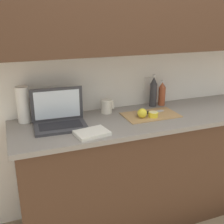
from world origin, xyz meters
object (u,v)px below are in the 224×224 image
at_px(bottle_oil_tall, 153,92).
at_px(knife, 147,113).
at_px(laptop, 59,117).
at_px(cutting_board, 151,115).
at_px(bottle_green_soda, 162,94).
at_px(paper_towel_roll, 23,105).
at_px(lemon_half_cut, 153,114).
at_px(lemon_whole_beside, 142,113).
at_px(measuring_cup, 106,106).

bearing_deg(bottle_oil_tall, knife, -130.33).
distance_m(laptop, cutting_board, 0.73).
bearing_deg(cutting_board, bottle_green_soda, 43.73).
height_order(knife, paper_towel_roll, paper_towel_roll).
bearing_deg(lemon_half_cut, lemon_whole_beside, 171.68).
relative_size(laptop, measuring_cup, 3.42).
bearing_deg(bottle_oil_tall, laptop, -169.25).
height_order(knife, bottle_oil_tall, bottle_oil_tall).
bearing_deg(lemon_half_cut, bottle_oil_tall, 61.87).
xyz_separation_m(cutting_board, measuring_cup, (-0.31, 0.19, 0.05)).
bearing_deg(cutting_board, bottle_oil_tall, 57.69).
distance_m(lemon_whole_beside, measuring_cup, 0.31).
bearing_deg(lemon_half_cut, paper_towel_roll, 164.16).
distance_m(lemon_half_cut, bottle_oil_tall, 0.32).
relative_size(measuring_cup, paper_towel_roll, 0.41).
relative_size(lemon_half_cut, bottle_green_soda, 0.34).
bearing_deg(bottle_oil_tall, bottle_green_soda, 0.00).
xyz_separation_m(cutting_board, lemon_half_cut, (-0.01, -0.05, 0.02)).
height_order(knife, lemon_half_cut, lemon_half_cut).
distance_m(laptop, bottle_green_soda, 0.96).
bearing_deg(paper_towel_roll, laptop, -36.13).
bearing_deg(knife, laptop, 168.90).
distance_m(knife, bottle_green_soda, 0.32).
bearing_deg(knife, cutting_board, -54.20).
height_order(cutting_board, bottle_oil_tall, bottle_oil_tall).
bearing_deg(bottle_green_soda, cutting_board, -136.27).
xyz_separation_m(lemon_half_cut, bottle_green_soda, (0.23, 0.26, 0.08)).
distance_m(laptop, paper_towel_roll, 0.29).
xyz_separation_m(laptop, lemon_half_cut, (0.72, -0.10, -0.03)).
bearing_deg(lemon_half_cut, cutting_board, 81.68).
bearing_deg(bottle_green_soda, knife, -142.79).
distance_m(knife, lemon_half_cut, 0.08).
relative_size(lemon_whole_beside, bottle_green_soda, 0.33).
xyz_separation_m(lemon_half_cut, lemon_whole_beside, (-0.09, 0.01, 0.02)).
xyz_separation_m(cutting_board, knife, (-0.02, 0.02, 0.01)).
distance_m(bottle_green_soda, bottle_oil_tall, 0.09).
relative_size(laptop, paper_towel_roll, 1.42).
bearing_deg(cutting_board, laptop, 176.20).
bearing_deg(knife, bottle_oil_tall, 40.48).
xyz_separation_m(lemon_whole_beside, bottle_oil_tall, (0.23, 0.25, 0.08)).
bearing_deg(lemon_half_cut, knife, 102.30).
distance_m(laptop, knife, 0.70).
distance_m(lemon_half_cut, bottle_green_soda, 0.36).
xyz_separation_m(cutting_board, bottle_green_soda, (0.22, 0.21, 0.10)).
xyz_separation_m(lemon_half_cut, measuring_cup, (-0.30, 0.24, 0.03)).
relative_size(lemon_half_cut, measuring_cup, 0.68).
relative_size(knife, bottle_oil_tall, 0.90).
distance_m(lemon_half_cut, lemon_whole_beside, 0.09).
bearing_deg(lemon_whole_beside, cutting_board, 22.15).
bearing_deg(measuring_cup, bottle_green_soda, 2.44).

